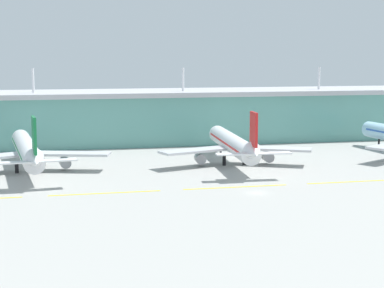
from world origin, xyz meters
name	(u,v)px	position (x,y,z in m)	size (l,w,h in m)	color
ground_plane	(256,193)	(0.00, 0.00, 0.00)	(600.00, 600.00, 0.00)	#9E9E99
terminal_building	(180,116)	(0.00, 96.33, 10.41)	(288.00, 34.00, 29.41)	#5B9E93
airliner_near_middle	(27,150)	(-56.97, 42.35, 6.45)	(48.49, 63.69, 18.90)	silver
airliner_center	(233,144)	(5.97, 41.13, 6.44)	(48.70, 60.38, 18.90)	white
taxiway_stripe_mid_west	(105,193)	(-37.00, 7.73, 0.02)	(28.00, 0.70, 0.04)	yellow
taxiway_stripe_centre	(236,187)	(-3.00, 7.73, 0.02)	(28.00, 0.70, 0.04)	yellow
taxiway_stripe_mid_east	(355,182)	(31.00, 7.73, 0.02)	(28.00, 0.70, 0.04)	yellow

